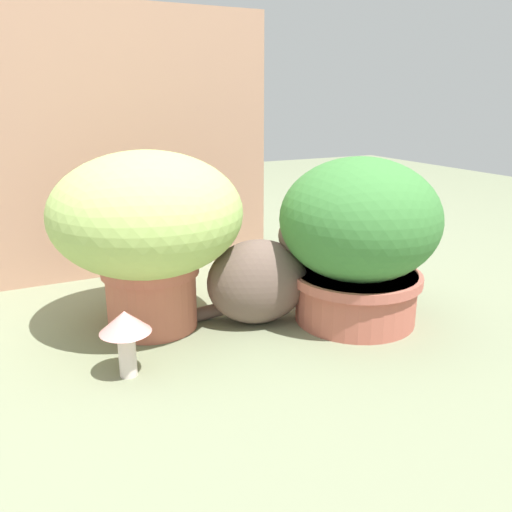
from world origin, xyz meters
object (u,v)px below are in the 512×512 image
object	(u,v)px
cat	(264,277)
leafy_planter	(359,237)
grass_planter	(147,224)
mushroom_ornament_pink	(125,328)

from	to	relation	value
cat	leafy_planter	bearing A→B (deg)	-24.29
grass_planter	cat	world-z (taller)	grass_planter
mushroom_ornament_pink	grass_planter	bearing A→B (deg)	61.76
grass_planter	leafy_planter	size ratio (longest dim) A/B	1.09
grass_planter	leafy_planter	distance (m)	0.52
cat	mushroom_ornament_pink	bearing A→B (deg)	-162.34
grass_planter	cat	distance (m)	0.32
mushroom_ornament_pink	leafy_planter	bearing A→B (deg)	2.32
cat	grass_planter	bearing A→B (deg)	160.07
leafy_planter	mushroom_ornament_pink	bearing A→B (deg)	-177.68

